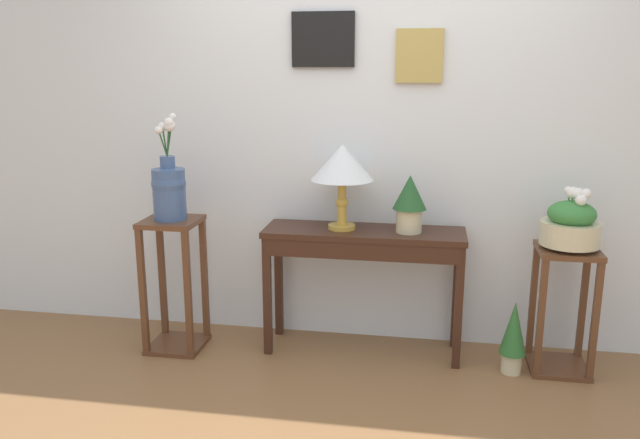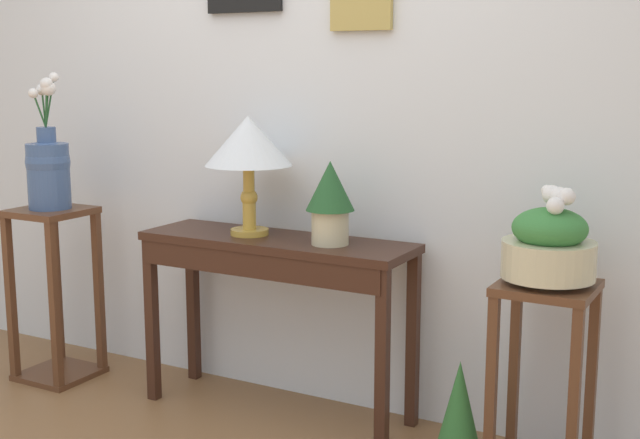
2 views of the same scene
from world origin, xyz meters
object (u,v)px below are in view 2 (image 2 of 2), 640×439
at_px(pedestal_stand_right, 542,383).
at_px(potted_plant_floor, 459,412).
at_px(planter_bowl_wide_right, 549,245).
at_px(table_lamp, 248,145).
at_px(console_table, 274,267).
at_px(flower_vase_tall_left, 48,166).
at_px(potted_plant_on_console, 330,198).
at_px(pedestal_stand_left, 55,294).

distance_m(pedestal_stand_right, potted_plant_floor, 0.31).
distance_m(pedestal_stand_right, planter_bowl_wide_right, 0.50).
xyz_separation_m(table_lamp, potted_plant_floor, (1.00, -0.15, -0.91)).
relative_size(console_table, potted_plant_floor, 2.76).
xyz_separation_m(flower_vase_tall_left, potted_plant_floor, (1.99, -0.00, -0.78)).
relative_size(console_table, flower_vase_tall_left, 1.90).
distance_m(console_table, table_lamp, 0.52).
bearing_deg(flower_vase_tall_left, pedestal_stand_right, 2.28).
bearing_deg(pedestal_stand_right, flower_vase_tall_left, -177.72).
relative_size(pedestal_stand_right, planter_bowl_wide_right, 2.13).
bearing_deg(potted_plant_on_console, table_lamp, 178.31).
distance_m(pedestal_stand_left, flower_vase_tall_left, 0.61).
xyz_separation_m(console_table, potted_plant_on_console, (0.26, 0.01, 0.31)).
bearing_deg(pedestal_stand_right, table_lamp, 177.30).
distance_m(table_lamp, pedestal_stand_left, 1.25).
height_order(table_lamp, planter_bowl_wide_right, table_lamp).
height_order(console_table, potted_plant_floor, console_table).
distance_m(console_table, potted_plant_floor, 0.96).
bearing_deg(console_table, planter_bowl_wide_right, -1.91).
xyz_separation_m(potted_plant_on_console, pedestal_stand_right, (0.87, -0.05, -0.59)).
bearing_deg(potted_plant_floor, planter_bowl_wide_right, 19.04).
xyz_separation_m(table_lamp, flower_vase_tall_left, (-1.00, -0.15, -0.13)).
bearing_deg(potted_plant_floor, pedestal_stand_right, 19.16).
xyz_separation_m(console_table, table_lamp, (-0.13, 0.02, 0.50)).
bearing_deg(flower_vase_tall_left, console_table, 6.44).
bearing_deg(table_lamp, pedestal_stand_right, -2.70).
xyz_separation_m(console_table, planter_bowl_wide_right, (1.13, -0.04, 0.22)).
bearing_deg(potted_plant_floor, table_lamp, 171.25).
relative_size(table_lamp, potted_plant_on_console, 1.49).
distance_m(console_table, planter_bowl_wide_right, 1.15).
xyz_separation_m(pedestal_stand_left, pedestal_stand_right, (2.26, 0.09, -0.05)).
xyz_separation_m(planter_bowl_wide_right, potted_plant_floor, (-0.27, -0.09, -0.63)).
bearing_deg(potted_plant_on_console, planter_bowl_wide_right, -3.16).
bearing_deg(table_lamp, potted_plant_floor, -8.75).
xyz_separation_m(potted_plant_on_console, potted_plant_floor, (0.61, -0.14, -0.72)).
height_order(pedestal_stand_left, pedestal_stand_right, pedestal_stand_left).
relative_size(table_lamp, flower_vase_tall_left, 0.80).
xyz_separation_m(console_table, pedestal_stand_left, (-1.13, -0.13, -0.23)).
bearing_deg(planter_bowl_wide_right, pedestal_stand_left, -177.72).
relative_size(potted_plant_on_console, potted_plant_floor, 0.78).
relative_size(table_lamp, potted_plant_floor, 1.17).
bearing_deg(pedestal_stand_right, console_table, 178.10).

